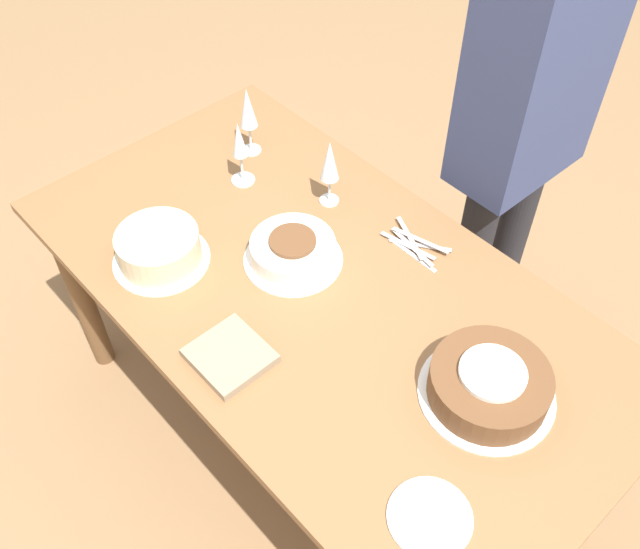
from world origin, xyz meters
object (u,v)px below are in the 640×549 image
cake_center_white (293,251)px  cake_back_decorated (159,248)px  wine_glass_extra (248,110)px  person_cutting (526,114)px  wine_glass_far (330,162)px  cake_front_chocolate (489,384)px  wine_glass_near (239,144)px

cake_center_white → cake_back_decorated: 0.35m
wine_glass_extra → person_cutting: bearing=-140.0°
cake_center_white → wine_glass_far: size_ratio=1.25×
cake_center_white → cake_back_decorated: cake_back_decorated is taller
cake_center_white → cake_front_chocolate: 0.62m
cake_front_chocolate → wine_glass_extra: bearing=-8.5°
wine_glass_extra → cake_back_decorated: bearing=113.3°
cake_back_decorated → cake_center_white: bearing=-132.1°
cake_back_decorated → wine_glass_far: 0.52m
wine_glass_near → person_cutting: 0.81m
cake_center_white → wine_glass_near: (0.34, -0.10, 0.10)m
cake_center_white → cake_back_decorated: bearing=47.9°
wine_glass_extra → wine_glass_near: bearing=131.3°
cake_front_chocolate → person_cutting: bearing=-56.5°
wine_glass_far → cake_front_chocolate: bearing=166.1°
wine_glass_near → wine_glass_far: 0.27m
cake_center_white → cake_back_decorated: (0.24, 0.26, 0.01)m
cake_front_chocolate → wine_glass_near: 0.96m
wine_glass_far → wine_glass_near: bearing=28.2°
cake_front_chocolate → person_cutting: person_cutting is taller
cake_back_decorated → wine_glass_extra: 0.52m
cake_center_white → wine_glass_far: bearing=-65.2°
cake_front_chocolate → wine_glass_extra: 1.07m
wine_glass_near → wine_glass_far: size_ratio=0.98×
person_cutting → wine_glass_extra: bearing=-49.2°
wine_glass_near → cake_back_decorated: bearing=106.7°
cake_front_chocolate → wine_glass_far: wine_glass_far is taller
wine_glass_far → person_cutting: person_cutting is taller
cake_front_chocolate → wine_glass_extra: size_ratio=1.40×
cake_front_chocolate → wine_glass_near: bearing=-3.0°
person_cutting → cake_back_decorated: bearing=-21.8°
cake_front_chocolate → wine_glass_near: (0.96, -0.05, 0.09)m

